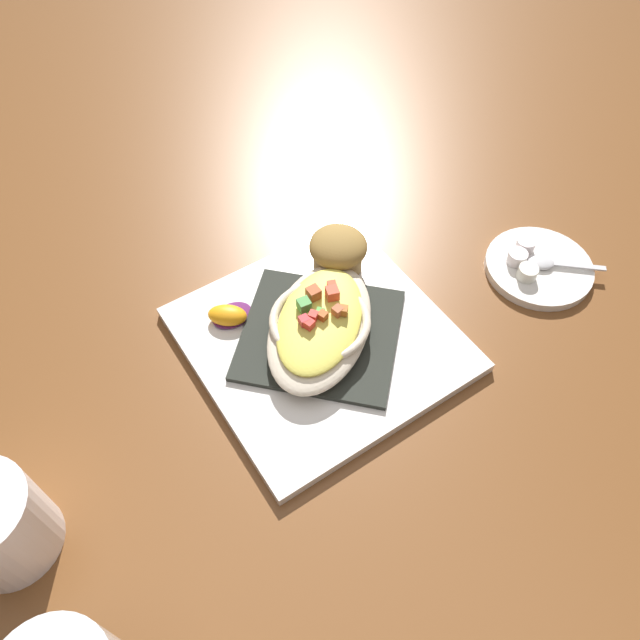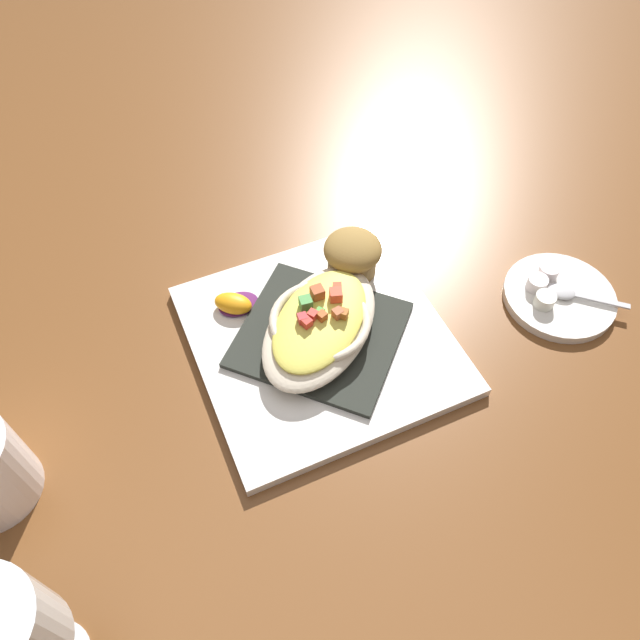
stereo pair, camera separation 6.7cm
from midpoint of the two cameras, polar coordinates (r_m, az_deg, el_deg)
name	(u,v)px [view 2 (the right image)]	position (r m, az deg, el deg)	size (l,w,h in m)	color
ground_plane	(320,342)	(0.70, 2.72, -2.30)	(2.60, 2.60, 0.00)	brown
square_plate	(320,339)	(0.70, 2.74, -1.99)	(0.28, 0.28, 0.01)	white
folded_napkin	(320,334)	(0.69, 2.77, -1.52)	(0.16, 0.17, 0.01)	#2B2E28
gratin_dish	(320,323)	(0.67, 2.84, -0.47)	(0.21, 0.20, 0.05)	beige
muffin	(353,254)	(0.74, 5.67, 6.01)	(0.07, 0.07, 0.05)	olive
orange_garnish	(235,304)	(0.71, -5.35, 1.36)	(0.06, 0.05, 0.02)	#5C225A
stemmed_glass	(1,638)	(0.51, -24.15, -25.83)	(0.08, 0.08, 0.15)	white
creamer_saucer	(559,296)	(0.80, 23.71, 1.88)	(0.13, 0.13, 0.01)	white
spoon	(567,292)	(0.80, 24.34, 2.22)	(0.08, 0.08, 0.01)	silver
creamer_cup_0	(548,272)	(0.80, 22.85, 4.05)	(0.02, 0.02, 0.02)	white
creamer_cup_1	(537,283)	(0.79, 21.96, 3.04)	(0.02, 0.02, 0.02)	white
creamer_cup_2	(545,300)	(0.77, 22.64, 1.56)	(0.02, 0.02, 0.02)	white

